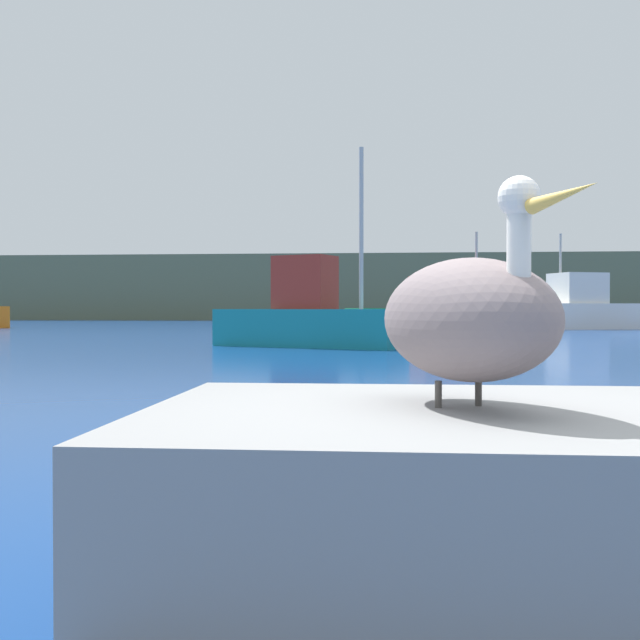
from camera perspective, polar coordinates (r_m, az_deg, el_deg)
ground_plane at (r=3.45m, az=13.32°, el=-17.31°), size 260.00×260.00×0.00m
hillside_backdrop at (r=77.19m, az=5.34°, el=2.31°), size 140.00×17.58×6.08m
pier_dock at (r=3.36m, az=10.80°, el=-12.04°), size 2.70×2.03×0.65m
pelican at (r=3.26m, az=10.93°, el=0.18°), size 0.97×1.39×0.92m
fishing_boat_white at (r=42.69m, az=19.80°, el=0.74°), size 8.11×5.07×4.98m
fishing_boat_teal at (r=21.37m, az=-0.91°, el=0.20°), size 5.63×3.57×5.44m
fishing_boat_green at (r=34.85m, az=8.66°, el=0.62°), size 7.82×4.94×4.62m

